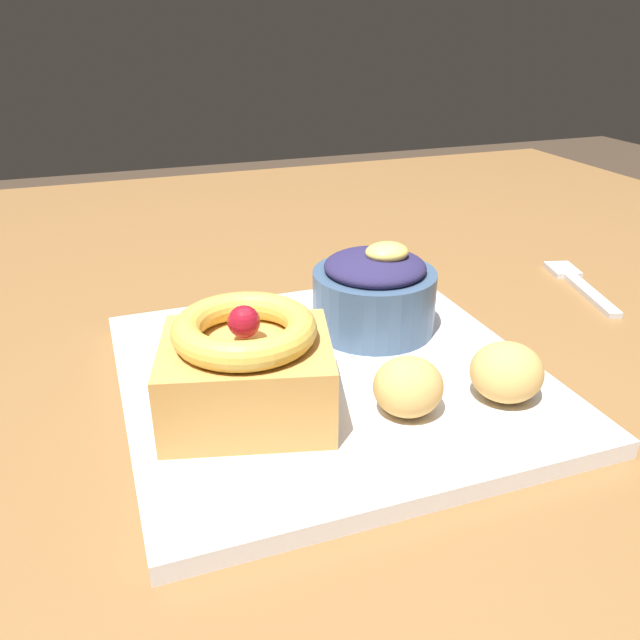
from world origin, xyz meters
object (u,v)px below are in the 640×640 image
berry_ramekin (374,292)px  fork (578,283)px  fritter_middle (408,387)px  fritter_front (507,372)px  front_plate (330,377)px  cake_slice (246,367)px

berry_ramekin → fork: (0.23, 0.04, -0.04)m
fritter_middle → fork: fritter_middle is taller
fritter_front → fork: bearing=39.7°
fritter_front → fork: 0.25m
berry_ramekin → fritter_front: 0.12m
fork → front_plate: bearing=122.9°
cake_slice → front_plate: bearing=26.6°
fritter_middle → front_plate: bearing=111.3°
fritter_front → fritter_middle: bearing=175.0°
fritter_middle → cake_slice: bearing=160.3°
front_plate → fritter_front: bearing=-38.0°
front_plate → berry_ramekin: (0.05, 0.05, 0.04)m
fritter_front → fritter_middle: size_ratio=1.07×
cake_slice → fork: size_ratio=0.93×
front_plate → fritter_middle: fritter_middle is taller
front_plate → fork: bearing=17.4°
cake_slice → berry_ramekin: cake_slice is taller
cake_slice → fritter_front: cake_slice is taller
fritter_middle → berry_ramekin: bearing=76.0°
front_plate → fritter_front: fritter_front is taller
front_plate → cake_slice: bearing=-153.4°
front_plate → berry_ramekin: berry_ramekin is taller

